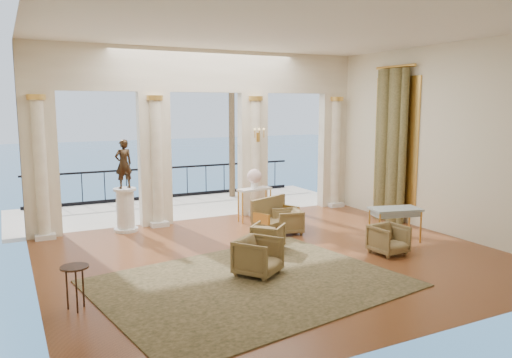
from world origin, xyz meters
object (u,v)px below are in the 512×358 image
armchair_b (389,238)px  console_table (254,194)px  armchair_c (288,220)px  side_table (75,272)px  settee (273,215)px  pedestal (125,211)px  armchair_d (268,236)px  game_table (395,212)px  armchair_a (258,255)px  statue (124,164)px

armchair_b → console_table: 4.11m
armchair_c → side_table: bearing=-52.5°
settee → side_table: (-4.94, -2.77, 0.17)m
pedestal → side_table: pedestal is taller
side_table → armchair_d: bearing=19.5°
game_table → pedestal: (-5.27, 3.67, -0.17)m
side_table → settee: bearing=29.3°
armchair_d → side_table: side_table is taller
armchair_a → pedestal: pedestal is taller
armchair_c → armchair_b: bearing=35.4°
statue → side_table: bearing=55.9°
pedestal → console_table: (3.31, -0.45, 0.22)m
settee → side_table: 5.67m
statue → armchair_c: bearing=137.0°
armchair_c → side_table: size_ratio=0.94×
pedestal → statue: statue is taller
armchair_d → console_table: (0.97, 2.55, 0.42)m
statue → console_table: size_ratio=1.21×
armchair_a → console_table: (1.87, 3.86, 0.36)m
armchair_c → armchair_d: 1.48m
settee → statue: 3.83m
armchair_b → console_table: size_ratio=0.68×
armchair_d → settee: settee is taller
armchair_a → game_table: bearing=-25.8°
side_table → armchair_a: bearing=2.5°
armchair_c → armchair_d: (-1.08, -1.00, -0.01)m
armchair_b → armchair_d: 2.52m
armchair_b → settee: settee is taller
settee → side_table: settee is taller
armchair_a → console_table: bearing=28.9°
armchair_a → side_table: size_ratio=1.10×
settee → pedestal: bearing=129.7°
armchair_a → armchair_b: armchair_a is taller
armchair_c → statue: (-3.43, 2.00, 1.34)m
armchair_a → side_table: armchair_a is taller
armchair_a → console_table: 4.30m
armchair_b → game_table: size_ratio=0.55×
console_table → statue: bearing=161.1°
armchair_b → statue: (-4.45, 4.38, 1.33)m
armchair_c → settee: bearing=-132.7°
pedestal → side_table: bearing=-111.3°
console_table → armchair_b: bearing=-85.0°
game_table → console_table: size_ratio=1.24×
armchair_c → settee: 0.40m
armchair_b → armchair_c: 2.59m
armchair_c → settee: (-0.23, 0.32, 0.09)m
pedestal → console_table: size_ratio=1.09×
settee → pedestal: size_ratio=1.28×
console_table → side_table: bearing=-152.8°
armchair_d → console_table: size_ratio=0.64×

